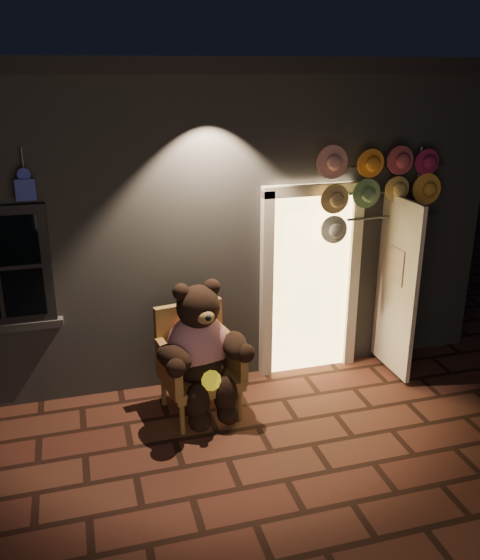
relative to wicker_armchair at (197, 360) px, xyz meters
name	(u,v)px	position (x,y,z in m)	size (l,w,h in m)	color
ground	(228,459)	(0.08, -0.93, -0.55)	(60.00, 60.00, 0.00)	#4F2B1E
shop_building	(155,188)	(0.08, 3.06, 1.19)	(7.30, 5.95, 3.51)	slate
wicker_armchair	(197,360)	(0.00, 0.00, 0.00)	(0.85, 0.79, 1.10)	olive
teddy_bear	(201,350)	(0.01, -0.14, 0.18)	(1.00, 0.84, 1.39)	#AB1227
hat_rack	(380,188)	(2.11, 0.35, 1.60)	(1.51, 0.22, 2.57)	#59595E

